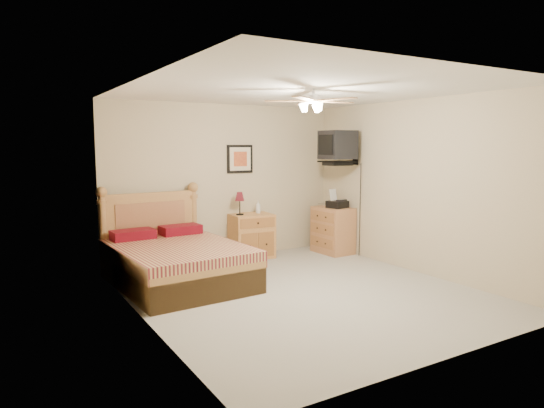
# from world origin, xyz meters

# --- Properties ---
(floor) EXTENTS (4.50, 4.50, 0.00)m
(floor) POSITION_xyz_m (0.00, 0.00, 0.00)
(floor) COLOR #9C988D
(floor) RESTS_ON ground
(ceiling) EXTENTS (4.00, 4.50, 0.04)m
(ceiling) POSITION_xyz_m (0.00, 0.00, 2.50)
(ceiling) COLOR white
(ceiling) RESTS_ON ground
(wall_back) EXTENTS (4.00, 0.04, 2.50)m
(wall_back) POSITION_xyz_m (0.00, 2.25, 1.25)
(wall_back) COLOR #BDAD8B
(wall_back) RESTS_ON ground
(wall_front) EXTENTS (4.00, 0.04, 2.50)m
(wall_front) POSITION_xyz_m (0.00, -2.25, 1.25)
(wall_front) COLOR #BDAD8B
(wall_front) RESTS_ON ground
(wall_left) EXTENTS (0.04, 4.50, 2.50)m
(wall_left) POSITION_xyz_m (-2.00, 0.00, 1.25)
(wall_left) COLOR #BDAD8B
(wall_left) RESTS_ON ground
(wall_right) EXTENTS (0.04, 4.50, 2.50)m
(wall_right) POSITION_xyz_m (2.00, 0.00, 1.25)
(wall_right) COLOR #BDAD8B
(wall_right) RESTS_ON ground
(bed) EXTENTS (1.62, 2.06, 1.28)m
(bed) POSITION_xyz_m (-1.23, 1.12, 0.64)
(bed) COLOR #AA7047
(bed) RESTS_ON ground
(nightstand) EXTENTS (0.70, 0.55, 0.72)m
(nightstand) POSITION_xyz_m (0.36, 2.00, 0.36)
(nightstand) COLOR #A26E3C
(nightstand) RESTS_ON ground
(table_lamp) EXTENTS (0.24, 0.24, 0.37)m
(table_lamp) POSITION_xyz_m (0.15, 2.02, 0.91)
(table_lamp) COLOR #57101A
(table_lamp) RESTS_ON nightstand
(lotion_bottle) EXTENTS (0.09, 0.09, 0.21)m
(lotion_bottle) POSITION_xyz_m (0.51, 2.04, 0.83)
(lotion_bottle) COLOR white
(lotion_bottle) RESTS_ON nightstand
(framed_picture) EXTENTS (0.46, 0.04, 0.46)m
(framed_picture) POSITION_xyz_m (0.27, 2.23, 1.62)
(framed_picture) COLOR black
(framed_picture) RESTS_ON wall_back
(dresser) EXTENTS (0.49, 0.69, 0.79)m
(dresser) POSITION_xyz_m (1.73, 1.60, 0.40)
(dresser) COLOR #A16A44
(dresser) RESTS_ON ground
(fax_machine) EXTENTS (0.35, 0.36, 0.31)m
(fax_machine) POSITION_xyz_m (1.74, 1.51, 0.95)
(fax_machine) COLOR black
(fax_machine) RESTS_ON dresser
(magazine_lower) EXTENTS (0.20, 0.25, 0.02)m
(magazine_lower) POSITION_xyz_m (1.70, 1.80, 0.80)
(magazine_lower) COLOR beige
(magazine_lower) RESTS_ON dresser
(magazine_upper) EXTENTS (0.24, 0.29, 0.02)m
(magazine_upper) POSITION_xyz_m (1.70, 1.83, 0.82)
(magazine_upper) COLOR gray
(magazine_upper) RESTS_ON magazine_lower
(wall_tv) EXTENTS (0.56, 0.46, 0.58)m
(wall_tv) POSITION_xyz_m (1.75, 1.34, 1.81)
(wall_tv) COLOR black
(wall_tv) RESTS_ON wall_right
(ceiling_fan) EXTENTS (1.14, 1.14, 0.28)m
(ceiling_fan) POSITION_xyz_m (0.00, -0.20, 2.36)
(ceiling_fan) COLOR white
(ceiling_fan) RESTS_ON ceiling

